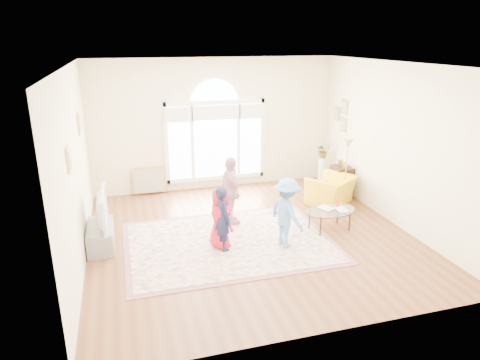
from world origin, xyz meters
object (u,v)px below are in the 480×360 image
object	(u,v)px
area_rug	(229,242)
armchair	(331,190)
coffee_table	(330,211)
television	(98,209)
tv_console	(101,236)

from	to	relation	value
area_rug	armchair	distance (m)	3.04
armchair	coffee_table	bearing A→B (deg)	27.01
television	coffee_table	distance (m)	4.36
area_rug	tv_console	distance (m)	2.33
tv_console	armchair	bearing A→B (deg)	9.27
tv_console	coffee_table	world-z (taller)	coffee_table
television	coffee_table	world-z (taller)	television
tv_console	television	bearing A→B (deg)	0.00
area_rug	coffee_table	world-z (taller)	coffee_table
tv_console	armchair	size ratio (longest dim) A/B	1.01
tv_console	armchair	xyz separation A→B (m)	(5.01, 0.82, 0.11)
tv_console	armchair	world-z (taller)	armchair
tv_console	television	distance (m)	0.53
tv_console	coffee_table	distance (m)	4.35
area_rug	television	xyz separation A→B (m)	(-2.27, 0.47, 0.73)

